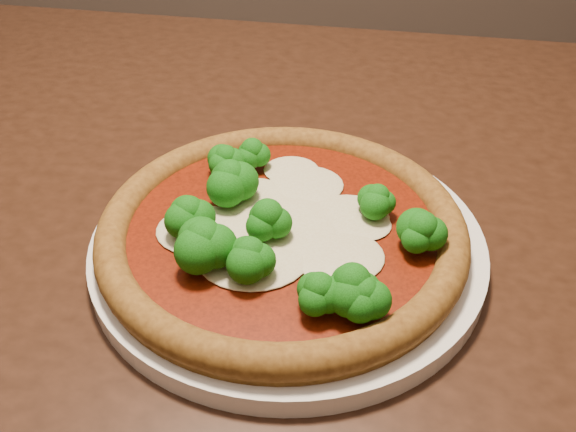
{
  "coord_description": "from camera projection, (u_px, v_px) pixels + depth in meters",
  "views": [
    {
      "loc": [
        0.31,
        -0.49,
        1.12
      ],
      "look_at": [
        0.3,
        -0.07,
        0.79
      ],
      "focal_mm": 40.0,
      "sensor_mm": 36.0,
      "label": 1
    }
  ],
  "objects": [
    {
      "name": "pizza",
      "position": [
        282.0,
        229.0,
        0.53
      ],
      "size": [
        0.31,
        0.31,
        0.06
      ],
      "rotation": [
        0.0,
        0.0,
        -0.13
      ],
      "color": "brown",
      "rests_on": "plate"
    },
    {
      "name": "plate",
      "position": [
        288.0,
        244.0,
        0.55
      ],
      "size": [
        0.33,
        0.33,
        0.02
      ],
      "primitive_type": "cylinder",
      "color": "silver",
      "rests_on": "dining_table"
    },
    {
      "name": "dining_table",
      "position": [
        236.0,
        271.0,
        0.68
      ],
      "size": [
        1.23,
        1.06,
        0.75
      ],
      "rotation": [
        0.0,
        0.0,
        -0.16
      ],
      "color": "black",
      "rests_on": "floor"
    }
  ]
}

